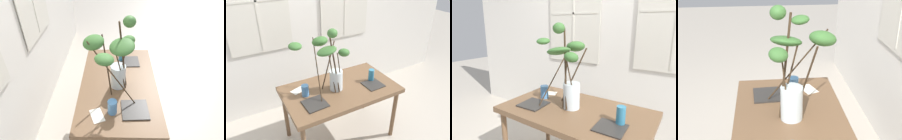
% 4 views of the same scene
% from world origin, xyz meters
% --- Properties ---
extents(ground, '(14.00, 14.00, 0.00)m').
position_xyz_m(ground, '(0.00, 0.00, 0.00)').
color(ground, '#B7AD9E').
extents(dining_table, '(1.29, 0.76, 0.74)m').
position_xyz_m(dining_table, '(0.00, 0.00, 0.66)').
color(dining_table, brown).
rests_on(dining_table, ground).
extents(vase_with_branches, '(0.61, 0.50, 0.75)m').
position_xyz_m(vase_with_branches, '(-0.12, 0.04, 1.09)').
color(vase_with_branches, silver).
rests_on(vase_with_branches, dining_table).
extents(drinking_glass_blue_left, '(0.08, 0.08, 0.13)m').
position_xyz_m(drinking_glass_blue_left, '(-0.40, 0.06, 0.80)').
color(drinking_glass_blue_left, '#4C84BC').
rests_on(drinking_glass_blue_left, dining_table).
extents(drinking_glass_blue_right, '(0.07, 0.07, 0.15)m').
position_xyz_m(drinking_glass_blue_right, '(0.41, -0.03, 0.81)').
color(drinking_glass_blue_right, teal).
rests_on(drinking_glass_blue_right, dining_table).
extents(plate_square_left, '(0.24, 0.24, 0.01)m').
position_xyz_m(plate_square_left, '(-0.37, -0.14, 0.74)').
color(plate_square_left, '#2D2B28').
rests_on(plate_square_left, dining_table).
extents(plate_square_right, '(0.22, 0.22, 0.01)m').
position_xyz_m(plate_square_right, '(0.37, -0.13, 0.74)').
color(plate_square_right, '#2D2B28').
rests_on(plate_square_right, dining_table).
extents(napkin_folded, '(0.18, 0.15, 0.00)m').
position_xyz_m(napkin_folded, '(-0.44, 0.18, 0.74)').
color(napkin_folded, silver).
rests_on(napkin_folded, dining_table).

